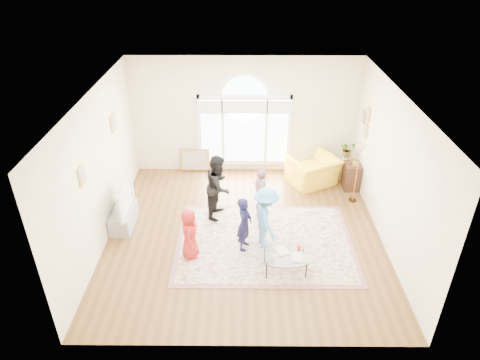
{
  "coord_description": "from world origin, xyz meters",
  "views": [
    {
      "loc": [
        -0.05,
        -7.66,
        5.84
      ],
      "look_at": [
        -0.1,
        0.3,
        1.21
      ],
      "focal_mm": 32.0,
      "sensor_mm": 36.0,
      "label": 1
    }
  ],
  "objects_px": {
    "tv_console": "(124,218)",
    "armchair": "(313,171)",
    "television": "(121,197)",
    "coffee_table": "(286,255)",
    "area_rug": "(265,242)"
  },
  "relations": [
    {
      "from": "area_rug",
      "to": "tv_console",
      "type": "distance_m",
      "value": 3.25
    },
    {
      "from": "television",
      "to": "coffee_table",
      "type": "height_order",
      "value": "television"
    },
    {
      "from": "tv_console",
      "to": "coffee_table",
      "type": "relative_size",
      "value": 0.81
    },
    {
      "from": "tv_console",
      "to": "coffee_table",
      "type": "distance_m",
      "value": 3.86
    },
    {
      "from": "coffee_table",
      "to": "area_rug",
      "type": "bearing_deg",
      "value": 109.82
    },
    {
      "from": "tv_console",
      "to": "armchair",
      "type": "height_order",
      "value": "armchair"
    },
    {
      "from": "tv_console",
      "to": "coffee_table",
      "type": "height_order",
      "value": "coffee_table"
    },
    {
      "from": "tv_console",
      "to": "television",
      "type": "height_order",
      "value": "television"
    },
    {
      "from": "tv_console",
      "to": "armchair",
      "type": "relative_size",
      "value": 0.85
    },
    {
      "from": "area_rug",
      "to": "tv_console",
      "type": "xyz_separation_m",
      "value": [
        -3.19,
        0.62,
        0.2
      ]
    },
    {
      "from": "armchair",
      "to": "coffee_table",
      "type": "bearing_deg",
      "value": 45.36
    },
    {
      "from": "area_rug",
      "to": "armchair",
      "type": "distance_m",
      "value": 2.89
    },
    {
      "from": "television",
      "to": "armchair",
      "type": "relative_size",
      "value": 0.97
    },
    {
      "from": "coffee_table",
      "to": "armchair",
      "type": "bearing_deg",
      "value": 71.32
    },
    {
      "from": "tv_console",
      "to": "armchair",
      "type": "xyz_separation_m",
      "value": [
        4.56,
        1.9,
        0.17
      ]
    }
  ]
}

